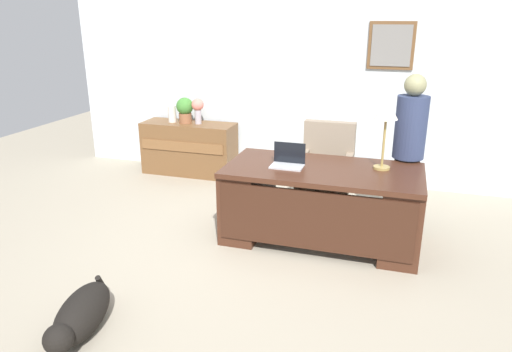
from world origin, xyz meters
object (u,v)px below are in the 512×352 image
(credenza, at_px, (189,148))
(desk_lamp, at_px, (386,114))
(vase_with_flowers, at_px, (198,108))
(person_standing, at_px, (408,152))
(potted_plant, at_px, (185,109))
(vase_empty, at_px, (172,114))
(laptop, at_px, (288,160))
(desk, at_px, (321,202))
(dog_lying, at_px, (80,315))
(dog_toy_ball, at_px, (94,297))
(armchair, at_px, (326,171))

(credenza, height_order, desk_lamp, desk_lamp)
(desk_lamp, bearing_deg, credenza, 152.52)
(desk_lamp, xyz_separation_m, vase_with_flowers, (-2.59, 1.43, -0.34))
(person_standing, distance_m, desk_lamp, 0.66)
(potted_plant, bearing_deg, vase_empty, 180.00)
(laptop, relative_size, vase_with_flowers, 0.90)
(desk, xyz_separation_m, potted_plant, (-2.24, 1.61, 0.52))
(dog_lying, height_order, dog_toy_ball, dog_lying)
(dog_lying, bearing_deg, credenza, 102.76)
(credenza, height_order, vase_empty, vase_empty)
(credenza, distance_m, person_standing, 3.19)
(armchair, bearing_deg, desk, -83.53)
(dog_lying, distance_m, desk_lamp, 3.14)
(vase_with_flowers, xyz_separation_m, vase_empty, (-0.40, 0.00, -0.11))
(dog_toy_ball, bearing_deg, armchair, 60.47)
(laptop, distance_m, desk_lamp, 1.04)
(laptop, relative_size, desk_lamp, 0.47)
(potted_plant, relative_size, dog_toy_ball, 3.28)
(vase_with_flowers, bearing_deg, desk, -38.25)
(desk, bearing_deg, person_standing, 37.03)
(armchair, xyz_separation_m, laptop, (-0.25, -0.87, 0.36))
(person_standing, relative_size, vase_empty, 6.98)
(credenza, xyz_separation_m, person_standing, (2.99, -1.02, 0.48))
(potted_plant, bearing_deg, vase_with_flowers, 0.00)
(laptop, bearing_deg, vase_with_flowers, 136.44)
(desk, height_order, dog_lying, desk)
(vase_empty, height_order, potted_plant, potted_plant)
(credenza, distance_m, laptop, 2.50)
(desk, distance_m, vase_with_flowers, 2.66)
(armchair, relative_size, dog_lying, 1.19)
(person_standing, distance_m, laptop, 1.29)
(desk, xyz_separation_m, desk_lamp, (0.55, 0.18, 0.89))
(desk, distance_m, dog_lying, 2.45)
(armchair, distance_m, dog_lying, 3.17)
(vase_with_flowers, relative_size, dog_toy_ball, 3.24)
(desk, xyz_separation_m, dog_lying, (-1.38, -2.01, -0.27))
(vase_empty, xyz_separation_m, potted_plant, (0.20, 0.00, 0.08))
(desk, bearing_deg, laptop, -179.97)
(vase_empty, distance_m, potted_plant, 0.22)
(laptop, xyz_separation_m, dog_toy_ball, (-1.18, -1.65, -0.77))
(armchair, distance_m, dog_toy_ball, 2.93)
(vase_empty, relative_size, potted_plant, 0.66)
(vase_empty, bearing_deg, laptop, -37.55)
(desk, height_order, dog_toy_ball, desk)
(desk, bearing_deg, dog_toy_ball, -132.78)
(armchair, distance_m, potted_plant, 2.32)
(person_standing, relative_size, vase_with_flowers, 4.64)
(armchair, relative_size, person_standing, 0.62)
(dog_lying, bearing_deg, potted_plant, 103.38)
(credenza, height_order, person_standing, person_standing)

